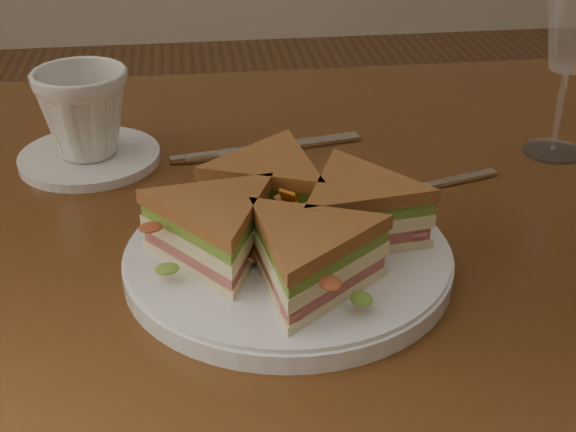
{
  "coord_description": "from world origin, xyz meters",
  "views": [
    {
      "loc": [
        -0.11,
        -0.66,
        1.12
      ],
      "look_at": [
        -0.04,
        -0.1,
        0.8
      ],
      "focal_mm": 50.0,
      "sensor_mm": 36.0,
      "label": 1
    }
  ],
  "objects_px": {
    "table": "(311,294)",
    "saucer": "(90,157)",
    "plate": "(288,260)",
    "sandwich_wedges": "(288,221)",
    "wine_glass": "(574,26)",
    "spoon": "(378,195)",
    "coffee_cup": "(84,113)",
    "knife": "(261,150)"
  },
  "relations": [
    {
      "from": "knife",
      "to": "coffee_cup",
      "type": "relative_size",
      "value": 2.17
    },
    {
      "from": "table",
      "to": "saucer",
      "type": "distance_m",
      "value": 0.28
    },
    {
      "from": "plate",
      "to": "sandwich_wedges",
      "type": "height_order",
      "value": "sandwich_wedges"
    },
    {
      "from": "coffee_cup",
      "to": "plate",
      "type": "bearing_deg",
      "value": -35.95
    },
    {
      "from": "coffee_cup",
      "to": "saucer",
      "type": "bearing_deg",
      "value": 0.0
    },
    {
      "from": "wine_glass",
      "to": "table",
      "type": "bearing_deg",
      "value": -161.69
    },
    {
      "from": "table",
      "to": "spoon",
      "type": "relative_size",
      "value": 6.7
    },
    {
      "from": "spoon",
      "to": "saucer",
      "type": "height_order",
      "value": "same"
    },
    {
      "from": "table",
      "to": "saucer",
      "type": "xyz_separation_m",
      "value": [
        -0.22,
        0.13,
        0.1
      ]
    },
    {
      "from": "saucer",
      "to": "wine_glass",
      "type": "bearing_deg",
      "value": -4.86
    },
    {
      "from": "saucer",
      "to": "coffee_cup",
      "type": "relative_size",
      "value": 1.51
    },
    {
      "from": "spoon",
      "to": "sandwich_wedges",
      "type": "bearing_deg",
      "value": -148.84
    },
    {
      "from": "plate",
      "to": "wine_glass",
      "type": "xyz_separation_m",
      "value": [
        0.32,
        0.19,
        0.13
      ]
    },
    {
      "from": "saucer",
      "to": "coffee_cup",
      "type": "height_order",
      "value": "coffee_cup"
    },
    {
      "from": "coffee_cup",
      "to": "spoon",
      "type": "bearing_deg",
      "value": -7.31
    },
    {
      "from": "table",
      "to": "spoon",
      "type": "bearing_deg",
      "value": 10.27
    },
    {
      "from": "spoon",
      "to": "coffee_cup",
      "type": "xyz_separation_m",
      "value": [
        -0.28,
        0.12,
        0.05
      ]
    },
    {
      "from": "table",
      "to": "coffee_cup",
      "type": "relative_size",
      "value": 12.2
    },
    {
      "from": "knife",
      "to": "plate",
      "type": "bearing_deg",
      "value": -100.99
    },
    {
      "from": "coffee_cup",
      "to": "knife",
      "type": "bearing_deg",
      "value": 16.68
    },
    {
      "from": "sandwich_wedges",
      "to": "spoon",
      "type": "distance_m",
      "value": 0.16
    },
    {
      "from": "saucer",
      "to": "coffee_cup",
      "type": "xyz_separation_m",
      "value": [
        0.0,
        0.0,
        0.05
      ]
    },
    {
      "from": "saucer",
      "to": "knife",
      "type": "bearing_deg",
      "value": 0.71
    },
    {
      "from": "plate",
      "to": "coffee_cup",
      "type": "xyz_separation_m",
      "value": [
        -0.18,
        0.23,
        0.05
      ]
    },
    {
      "from": "table",
      "to": "saucer",
      "type": "height_order",
      "value": "saucer"
    },
    {
      "from": "plate",
      "to": "coffee_cup",
      "type": "relative_size",
      "value": 2.78
    },
    {
      "from": "plate",
      "to": "knife",
      "type": "bearing_deg",
      "value": 89.77
    },
    {
      "from": "table",
      "to": "plate",
      "type": "relative_size",
      "value": 4.39
    },
    {
      "from": "table",
      "to": "knife",
      "type": "bearing_deg",
      "value": 104.63
    },
    {
      "from": "plate",
      "to": "spoon",
      "type": "bearing_deg",
      "value": 47.08
    },
    {
      "from": "sandwich_wedges",
      "to": "saucer",
      "type": "height_order",
      "value": "sandwich_wedges"
    },
    {
      "from": "plate",
      "to": "spoon",
      "type": "height_order",
      "value": "plate"
    },
    {
      "from": "table",
      "to": "wine_glass",
      "type": "height_order",
      "value": "wine_glass"
    },
    {
      "from": "table",
      "to": "sandwich_wedges",
      "type": "relative_size",
      "value": 4.53
    },
    {
      "from": "plate",
      "to": "saucer",
      "type": "distance_m",
      "value": 0.3
    },
    {
      "from": "table",
      "to": "sandwich_wedges",
      "type": "bearing_deg",
      "value": -110.46
    },
    {
      "from": "sandwich_wedges",
      "to": "knife",
      "type": "height_order",
      "value": "sandwich_wedges"
    },
    {
      "from": "wine_glass",
      "to": "coffee_cup",
      "type": "relative_size",
      "value": 1.98
    },
    {
      "from": "sandwich_wedges",
      "to": "wine_glass",
      "type": "xyz_separation_m",
      "value": [
        0.32,
        0.19,
        0.09
      ]
    },
    {
      "from": "spoon",
      "to": "wine_glass",
      "type": "height_order",
      "value": "wine_glass"
    },
    {
      "from": "knife",
      "to": "wine_glass",
      "type": "distance_m",
      "value": 0.35
    },
    {
      "from": "plate",
      "to": "saucer",
      "type": "relative_size",
      "value": 1.84
    }
  ]
}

